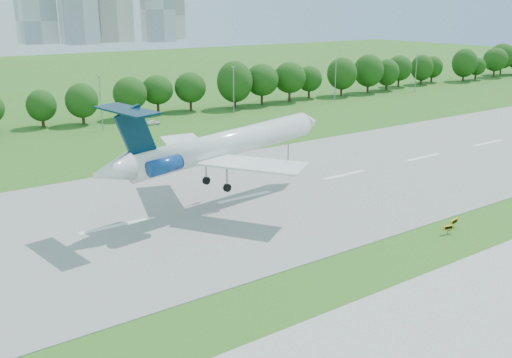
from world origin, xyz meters
name	(u,v)px	position (x,y,z in m)	size (l,w,h in m)	color
ground	(477,220)	(0.00, 0.00, 0.00)	(600.00, 600.00, 0.00)	#266219
runway	(344,175)	(0.00, 25.00, 0.04)	(400.00, 45.00, 0.08)	gray
tree_line	(163,91)	(0.00, 92.00, 6.19)	(288.40, 8.40, 10.40)	#382314
light_poles	(172,96)	(-2.50, 82.00, 6.34)	(175.90, 0.25, 12.19)	gray
skyline	(106,0)	(100.16, 390.61, 30.46)	(127.00, 52.00, 80.00)	#B2B2B7
airliner	(216,146)	(-24.73, 24.71, 8.54)	(39.60, 28.57, 13.22)	white
taxi_sign_left	(454,222)	(-4.91, -0.05, 0.87)	(1.69, 0.47, 1.19)	gray
taxi_sign_centre	(448,228)	(-7.14, -0.81, 0.80)	(1.54, 0.46, 1.08)	gray
service_vehicle_b	(153,122)	(-7.87, 81.61, 0.55)	(1.30, 3.22, 1.10)	white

